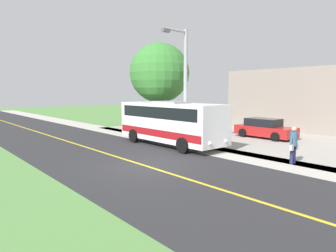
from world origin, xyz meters
TOP-DOWN VIEW (x-y plane):
  - ground_plane at (0.00, 0.00)m, footprint 120.00×120.00m
  - road_surface at (0.00, 0.00)m, footprint 8.00×100.00m
  - sidewalk at (-5.20, 0.00)m, footprint 2.40×100.00m
  - parking_lot_surface at (-12.40, 3.00)m, footprint 14.00×36.00m
  - road_centre_line at (0.00, 0.00)m, footprint 0.16×100.00m
  - shuttle_bus_front at (-4.51, -3.40)m, footprint 2.68×7.97m
  - pedestrian_with_bags at (-5.63, 4.24)m, footprint 0.72×0.34m
  - street_light_pole at (-4.87, -2.55)m, footprint 1.97×0.24m
  - parked_car_near at (-11.90, -1.15)m, footprint 2.07×4.43m
  - tree_curbside at (-7.40, -8.08)m, footprint 4.81×4.81m

SIDE VIEW (x-z plane):
  - ground_plane at x=0.00m, z-range 0.00..0.00m
  - sidewalk at x=-5.20m, z-range 0.00..0.01m
  - parking_lot_surface at x=-12.40m, z-range 0.00..0.01m
  - road_surface at x=0.00m, z-range 0.00..0.01m
  - road_centre_line at x=0.00m, z-range 0.01..0.01m
  - parked_car_near at x=-11.90m, z-range -0.04..1.41m
  - pedestrian_with_bags at x=-5.63m, z-range 0.07..1.87m
  - shuttle_bus_front at x=-4.51m, z-range 0.15..2.98m
  - street_light_pole at x=-4.87m, z-range 0.40..7.61m
  - tree_curbside at x=-7.40m, z-range 1.26..8.62m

